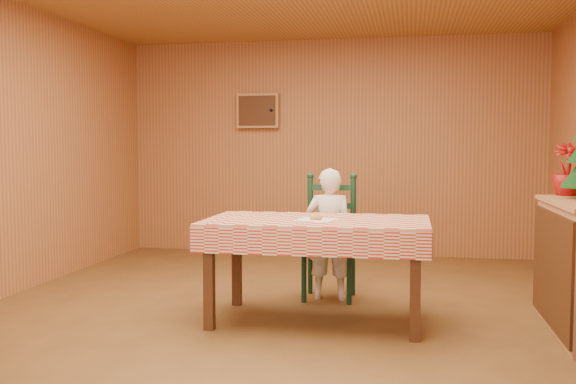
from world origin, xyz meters
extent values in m
plane|color=brown|center=(0.00, 0.00, 0.00)|extent=(6.00, 6.00, 0.00)
cube|color=#B06E3F|center=(0.00, 3.00, 1.30)|extent=(5.00, 0.10, 2.60)
cube|color=tan|center=(-0.90, 2.94, 1.75)|extent=(0.52, 0.08, 0.42)
cube|color=#492813|center=(-0.90, 2.90, 1.75)|extent=(0.46, 0.02, 0.36)
sphere|color=black|center=(-0.72, 2.88, 1.75)|extent=(0.04, 0.04, 0.04)
cube|color=#492813|center=(0.27, -0.07, 0.72)|extent=(1.60, 0.90, 0.06)
cube|color=#492813|center=(-0.45, -0.44, 0.34)|extent=(0.07, 0.07, 0.69)
cube|color=#492813|center=(0.99, -0.44, 0.34)|extent=(0.07, 0.07, 0.69)
cube|color=#492813|center=(-0.45, 0.30, 0.34)|extent=(0.07, 0.07, 0.69)
cube|color=#492813|center=(0.99, 0.30, 0.34)|extent=(0.07, 0.07, 0.69)
cube|color=red|center=(0.27, -0.07, 0.76)|extent=(1.64, 0.94, 0.02)
cube|color=red|center=(0.27, -0.54, 0.66)|extent=(1.64, 0.02, 0.18)
cube|color=red|center=(0.27, 0.40, 0.66)|extent=(1.64, 0.02, 0.18)
cube|color=#35612C|center=(-0.55, -0.07, 0.66)|extent=(0.02, 0.94, 0.18)
cube|color=#35612C|center=(1.09, -0.07, 0.66)|extent=(0.02, 0.94, 0.18)
cube|color=black|center=(0.27, 0.66, 0.43)|extent=(0.44, 0.40, 0.04)
cylinder|color=black|center=(0.08, 0.49, 0.21)|extent=(0.04, 0.04, 0.41)
cylinder|color=black|center=(0.46, 0.49, 0.21)|extent=(0.04, 0.04, 0.41)
cylinder|color=black|center=(0.08, 0.83, 0.21)|extent=(0.04, 0.04, 0.41)
cylinder|color=black|center=(0.46, 0.83, 0.21)|extent=(0.04, 0.04, 0.41)
cylinder|color=black|center=(0.08, 0.83, 0.75)|extent=(0.05, 0.05, 0.60)
sphere|color=black|center=(0.08, 0.83, 1.05)|extent=(0.06, 0.06, 0.06)
cylinder|color=black|center=(0.46, 0.83, 0.75)|extent=(0.05, 0.05, 0.60)
sphere|color=black|center=(0.46, 0.83, 1.05)|extent=(0.06, 0.06, 0.06)
cube|color=black|center=(0.27, 0.83, 0.63)|extent=(0.38, 0.03, 0.05)
cube|color=black|center=(0.27, 0.83, 0.79)|extent=(0.38, 0.03, 0.05)
cube|color=black|center=(0.27, 0.83, 0.95)|extent=(0.38, 0.03, 0.05)
imported|color=white|center=(0.27, 0.66, 0.56)|extent=(0.41, 0.27, 1.12)
cube|color=white|center=(0.27, -0.12, 0.77)|extent=(0.31, 0.31, 0.00)
torus|color=#B78C41|center=(0.27, -0.12, 0.79)|extent=(0.13, 0.13, 0.03)
cube|color=#492813|center=(1.93, -0.05, 0.45)|extent=(0.02, 1.20, 0.80)
sphere|color=#980E0E|center=(2.12, 0.25, 1.23)|extent=(0.04, 0.04, 0.04)
imported|color=#980E0E|center=(2.14, 0.50, 1.13)|extent=(0.27, 0.27, 0.41)
camera|label=1|loc=(0.95, -4.76, 1.30)|focal=40.00mm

